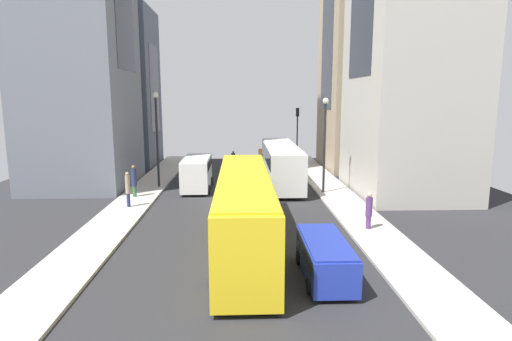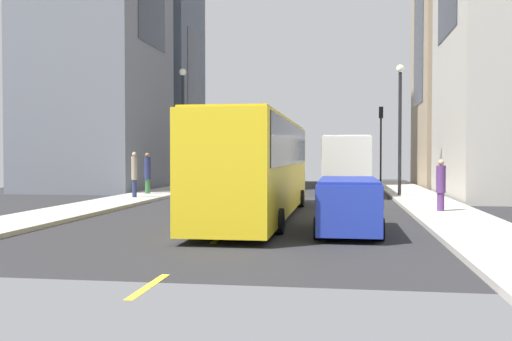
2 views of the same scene
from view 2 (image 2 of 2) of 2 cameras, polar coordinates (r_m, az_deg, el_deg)
name	(u,v)px [view 2 (image 2 of 2)]	position (r m, az deg, el deg)	size (l,w,h in m)	color
ground_plane	(279,198)	(30.99, 2.27, -2.75)	(41.37, 41.37, 0.00)	#28282B
sidewalk_west	(420,199)	(31.06, 15.80, -2.66)	(2.76, 44.00, 0.15)	#B2ADA3
sidewalk_east	(147,196)	(32.60, -10.61, -2.44)	(2.76, 44.00, 0.15)	#B2ADA3
lane_stripe_0	(305,181)	(51.88, 4.79, -1.03)	(0.16, 2.00, 0.01)	yellow
lane_stripe_1	(300,184)	(45.90, 4.31, -1.36)	(0.16, 2.00, 0.01)	yellow
lane_stripe_2	(293,189)	(39.93, 3.67, -1.79)	(0.16, 2.00, 0.01)	yellow
lane_stripe_3	(285,195)	(33.97, 2.82, -2.37)	(0.16, 2.00, 0.01)	yellow
lane_stripe_4	(272,203)	(28.02, 1.60, -3.20)	(0.16, 2.00, 0.01)	yellow
lane_stripe_5	(253,216)	(22.10, -0.27, -4.46)	(0.16, 2.00, 0.01)	yellow
lane_stripe_6	(220,238)	(16.24, -3.53, -6.63)	(0.16, 2.00, 0.01)	yellow
lane_stripe_7	(149,286)	(10.54, -10.48, -11.11)	(0.16, 2.00, 0.01)	yellow
building_west_0	(465,3)	(46.64, 19.80, 15.25)	(6.54, 9.44, 26.90)	tan
building_east_0	(158,86)	(49.93, -9.62, 8.18)	(6.39, 7.77, 16.25)	#4C5666
city_bus_white	(346,160)	(36.04, 8.82, 1.02)	(2.81, 12.17, 3.35)	silver
streetcar_yellow	(260,160)	(21.48, 0.35, 1.03)	(2.70, 14.47, 3.59)	yellow
delivery_van_white	(231,168)	(34.85, -2.49, 0.21)	(2.25, 5.35, 2.58)	white
car_blue_0	(348,201)	(17.34, 9.05, -2.98)	(1.89, 4.64, 1.61)	#2338AD
car_orange_1	(339,173)	(45.77, 8.18, -0.23)	(2.00, 4.79, 1.57)	orange
pedestrian_crossing_mid	(289,172)	(42.28, 3.23, -0.14)	(0.39, 0.39, 2.07)	#336B38
pedestrian_waiting_curb	(147,172)	(33.24, -10.61, -0.13)	(0.37, 0.37, 2.29)	#336B38
pedestrian_crossing_near	(441,184)	(23.56, 17.69, -1.25)	(0.36, 0.36, 1.99)	#593372
pedestrian_walking_far	(134,173)	(30.41, -11.85, -0.22)	(0.31, 0.31, 2.32)	navy
traffic_light_near_corner	(381,130)	(46.82, 12.16, 3.91)	(0.32, 0.44, 5.96)	black
streetlamp_near	(183,116)	(36.27, -7.18, 5.29)	(0.44, 0.44, 7.49)	black
streetlamp_far	(400,115)	(32.55, 13.95, 5.29)	(0.44, 0.44, 7.06)	black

